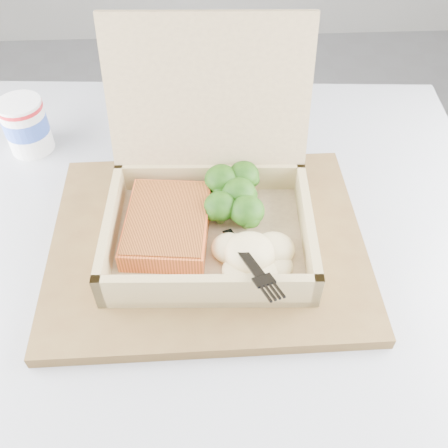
{
  "coord_description": "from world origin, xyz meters",
  "views": [
    {
      "loc": [
        0.73,
        -0.35,
        1.19
      ],
      "look_at": [
        0.75,
        0.04,
        0.77
      ],
      "focal_mm": 40.0,
      "sensor_mm": 36.0,
      "label": 1
    }
  ],
  "objects_px": {
    "cafe_table": "(198,339)",
    "serving_tray": "(208,242)",
    "paper_cup": "(26,124)",
    "takeout_container": "(209,188)"
  },
  "relations": [
    {
      "from": "cafe_table",
      "to": "serving_tray",
      "type": "distance_m",
      "value": 0.2
    },
    {
      "from": "takeout_container",
      "to": "serving_tray",
      "type": "bearing_deg",
      "value": -94.85
    },
    {
      "from": "cafe_table",
      "to": "paper_cup",
      "type": "xyz_separation_m",
      "value": [
        -0.23,
        0.23,
        0.23
      ]
    },
    {
      "from": "takeout_container",
      "to": "paper_cup",
      "type": "bearing_deg",
      "value": 148.63
    },
    {
      "from": "serving_tray",
      "to": "paper_cup",
      "type": "distance_m",
      "value": 0.33
    },
    {
      "from": "serving_tray",
      "to": "paper_cup",
      "type": "bearing_deg",
      "value": 141.15
    },
    {
      "from": "cafe_table",
      "to": "paper_cup",
      "type": "height_order",
      "value": "paper_cup"
    },
    {
      "from": "paper_cup",
      "to": "serving_tray",
      "type": "bearing_deg",
      "value": -38.85
    },
    {
      "from": "serving_tray",
      "to": "takeout_container",
      "type": "xyz_separation_m",
      "value": [
        0.0,
        0.03,
        0.06
      ]
    },
    {
      "from": "serving_tray",
      "to": "paper_cup",
      "type": "xyz_separation_m",
      "value": [
        -0.25,
        0.2,
        0.03
      ]
    }
  ]
}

